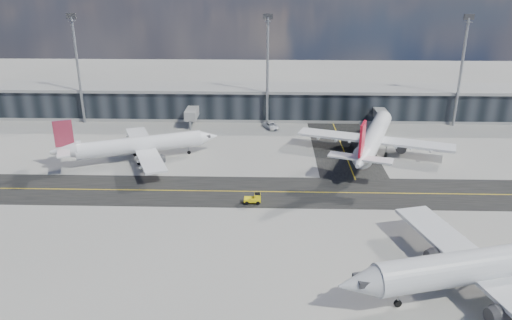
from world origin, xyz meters
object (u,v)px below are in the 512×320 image
Objects in this scene: baggage_tug at (254,199)px; service_van at (271,126)px; airliner_af at (138,145)px; airliner_redtail at (373,138)px; airliner_near at (498,263)px.

service_van is at bearing 174.88° from baggage_tug.
airliner_af is 0.86× the size of airliner_redtail.
baggage_tug is 45.16m from service_van.
baggage_tug is at bearing -119.00° from service_van.
airliner_af is 0.80× the size of airliner_near.
airliner_af is 33.42m from baggage_tug.
airliner_redtail is 0.94× the size of airliner_near.
service_van is at bearing 159.29° from airliner_redtail.
service_van is (-22.88, 19.16, -3.23)m from airliner_redtail.
airliner_redtail is 6.92× the size of service_van.
airliner_redtail reaches higher than service_van.
baggage_tug reaches higher than service_van.
airliner_redtail reaches higher than airliner_af.
airliner_redtail is at bearing 73.43° from airliner_af.
airliner_af is at bearing -155.13° from airliner_redtail.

